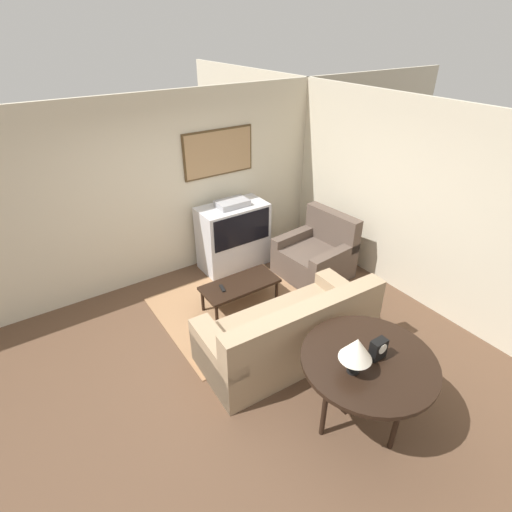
# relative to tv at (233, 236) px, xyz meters

# --- Properties ---
(ground_plane) EXTENTS (12.00, 12.00, 0.00)m
(ground_plane) POSITION_rel_tv_xyz_m (-0.93, -1.73, -0.53)
(ground_plane) COLOR brown
(wall_back) EXTENTS (12.00, 0.10, 2.70)m
(wall_back) POSITION_rel_tv_xyz_m (-0.92, 0.40, 0.82)
(wall_back) COLOR beige
(wall_back) RESTS_ON ground_plane
(wall_right) EXTENTS (0.06, 12.00, 2.70)m
(wall_right) POSITION_rel_tv_xyz_m (1.70, -1.73, 0.82)
(wall_right) COLOR beige
(wall_right) RESTS_ON ground_plane
(area_rug) EXTENTS (1.97, 1.83, 0.01)m
(area_rug) POSITION_rel_tv_xyz_m (-0.59, -1.02, -0.53)
(area_rug) COLOR #99704C
(area_rug) RESTS_ON ground_plane
(tv) EXTENTS (1.07, 0.57, 1.13)m
(tv) POSITION_rel_tv_xyz_m (0.00, 0.00, 0.00)
(tv) COLOR silver
(tv) RESTS_ON ground_plane
(couch) EXTENTS (2.09, 1.02, 0.92)m
(couch) POSITION_rel_tv_xyz_m (-0.52, -2.12, -0.22)
(couch) COLOR #9E8466
(couch) RESTS_ON ground_plane
(armchair) EXTENTS (1.02, 1.05, 0.97)m
(armchair) POSITION_rel_tv_xyz_m (0.92, -0.94, -0.22)
(armchair) COLOR brown
(armchair) RESTS_ON ground_plane
(coffee_table) EXTENTS (1.06, 0.49, 0.39)m
(coffee_table) POSITION_rel_tv_xyz_m (-0.51, -1.00, -0.19)
(coffee_table) COLOR black
(coffee_table) RESTS_ON ground_plane
(console_table) EXTENTS (1.26, 1.26, 0.80)m
(console_table) POSITION_rel_tv_xyz_m (-0.48, -3.21, 0.20)
(console_table) COLOR black
(console_table) RESTS_ON ground_plane
(table_lamp) EXTENTS (0.29, 0.29, 0.38)m
(table_lamp) POSITION_rel_tv_xyz_m (-0.71, -3.23, 0.53)
(table_lamp) COLOR black
(table_lamp) RESTS_ON console_table
(mantel_clock) EXTENTS (0.15, 0.10, 0.20)m
(mantel_clock) POSITION_rel_tv_xyz_m (-0.40, -3.23, 0.36)
(mantel_clock) COLOR black
(mantel_clock) RESTS_ON console_table
(remote) EXTENTS (0.08, 0.17, 0.02)m
(remote) POSITION_rel_tv_xyz_m (-0.77, -0.98, -0.14)
(remote) COLOR black
(remote) RESTS_ON coffee_table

